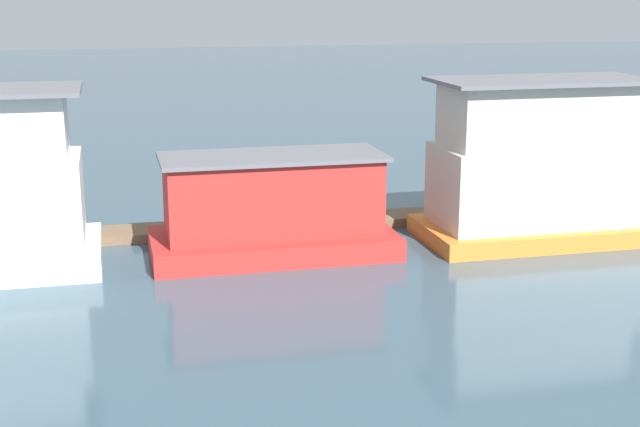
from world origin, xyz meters
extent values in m
plane|color=#385160|center=(0.00, 0.00, 0.00)|extent=(200.00, 200.00, 0.00)
cube|color=brown|center=(0.00, 2.63, 0.15)|extent=(33.80, 1.45, 0.30)
cube|color=red|center=(-1.24, -0.14, 0.33)|extent=(7.25, 3.44, 0.66)
cube|color=red|center=(-1.24, -0.14, 1.79)|extent=(6.26, 2.45, 2.26)
cube|color=slate|center=(-1.24, -0.14, 2.98)|extent=(6.56, 2.75, 0.12)
cube|color=orange|center=(7.23, -0.29, 0.27)|extent=(7.29, 3.83, 0.54)
cube|color=beige|center=(7.23, -0.29, 1.78)|extent=(6.44, 2.98, 2.48)
cube|color=beige|center=(7.23, -0.29, 3.99)|extent=(6.01, 2.55, 1.93)
cube|color=slate|center=(7.23, -0.29, 5.01)|extent=(6.74, 3.28, 0.12)
cylinder|color=brown|center=(1.68, 1.65, 0.87)|extent=(0.27, 0.27, 1.73)
camera|label=1|loc=(-5.85, -25.41, 7.72)|focal=50.00mm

